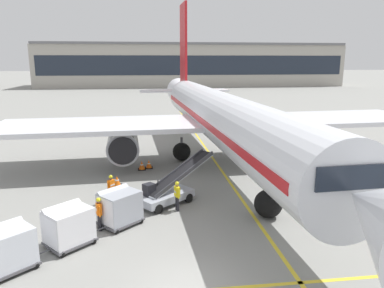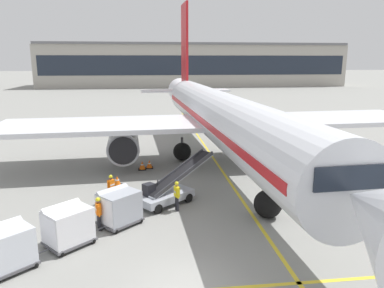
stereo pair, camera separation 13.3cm
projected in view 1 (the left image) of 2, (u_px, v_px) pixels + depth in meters
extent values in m
plane|color=gray|center=(188.00, 287.00, 13.78)|extent=(600.00, 600.00, 0.00)
cylinder|color=silver|center=(221.00, 117.00, 29.17)|extent=(5.62, 35.31, 3.89)
cube|color=red|center=(221.00, 117.00, 29.17)|extent=(5.59, 33.91, 0.47)
cone|color=silver|center=(182.00, 92.00, 48.95)|extent=(3.61, 6.37, 3.30)
cube|color=silver|center=(105.00, 125.00, 28.58)|extent=(17.03, 7.85, 0.36)
cylinder|color=#93969E|center=(123.00, 144.00, 28.44)|extent=(2.63, 4.68, 2.41)
cylinder|color=black|center=(123.00, 151.00, 26.20)|extent=(2.05, 0.22, 2.05)
cube|color=silver|center=(319.00, 119.00, 31.71)|extent=(17.03, 7.85, 0.36)
cylinder|color=#93969E|center=(308.00, 137.00, 31.12)|extent=(2.63, 4.68, 2.41)
cylinder|color=black|center=(322.00, 143.00, 28.88)|extent=(2.05, 0.22, 2.05)
cube|color=red|center=(183.00, 47.00, 46.17)|extent=(0.49, 4.23, 10.55)
cube|color=silver|center=(184.00, 91.00, 47.10)|extent=(11.48, 3.37, 0.20)
cube|color=#1E2633|center=(340.00, 170.00, 12.92)|extent=(2.80, 1.88, 0.86)
cylinder|color=#47474C|center=(269.00, 193.00, 19.63)|extent=(0.22, 0.22, 1.26)
sphere|color=black|center=(268.00, 204.00, 19.77)|extent=(1.55, 1.55, 1.55)
cylinder|color=#47474C|center=(182.00, 144.00, 30.94)|extent=(0.22, 0.22, 1.26)
sphere|color=black|center=(182.00, 152.00, 31.08)|extent=(1.55, 1.55, 1.55)
cylinder|color=#47474C|center=(247.00, 142.00, 31.94)|extent=(0.22, 0.22, 1.26)
sphere|color=black|center=(247.00, 149.00, 32.08)|extent=(1.55, 1.55, 1.55)
cube|color=#A3A8B2|center=(166.00, 196.00, 21.60)|extent=(3.67, 3.34, 0.44)
cube|color=black|center=(149.00, 190.00, 21.08)|extent=(0.82, 0.81, 0.70)
cylinder|color=#333338|center=(158.00, 186.00, 21.53)|extent=(0.08, 0.08, 0.80)
cube|color=#A3A8B2|center=(181.00, 174.00, 22.21)|extent=(4.46, 3.72, 1.94)
cube|color=black|center=(181.00, 173.00, 22.19)|extent=(4.27, 3.53, 1.79)
cube|color=#333338|center=(186.00, 174.00, 21.88)|extent=(3.89, 3.02, 1.98)
cube|color=#333338|center=(176.00, 171.00, 22.49)|extent=(3.89, 3.02, 1.98)
cylinder|color=black|center=(188.00, 198.00, 21.96)|extent=(0.57, 0.50, 0.56)
cylinder|color=black|center=(172.00, 192.00, 22.98)|extent=(0.57, 0.50, 0.56)
cylinder|color=black|center=(158.00, 209.00, 20.32)|extent=(0.57, 0.50, 0.56)
cylinder|color=black|center=(142.00, 202.00, 21.34)|extent=(0.57, 0.50, 0.56)
cube|color=#515156|center=(120.00, 221.00, 18.99)|extent=(2.56, 2.52, 0.12)
cylinder|color=#4C4C51|center=(99.00, 230.00, 18.00)|extent=(0.57, 0.52, 0.07)
cube|color=#9EA3AD|center=(120.00, 206.00, 18.81)|extent=(2.42, 2.38, 1.50)
cube|color=#9EA3AD|center=(114.00, 195.00, 18.96)|extent=(1.93, 1.84, 0.74)
cube|color=silver|center=(104.00, 212.00, 18.10)|extent=(0.98, 1.10, 1.38)
sphere|color=black|center=(100.00, 223.00, 18.85)|extent=(0.30, 0.30, 0.30)
sphere|color=black|center=(116.00, 231.00, 17.98)|extent=(0.30, 0.30, 0.30)
sphere|color=black|center=(124.00, 214.00, 20.03)|extent=(0.30, 0.30, 0.30)
sphere|color=black|center=(141.00, 221.00, 19.16)|extent=(0.30, 0.30, 0.30)
cube|color=#515156|center=(70.00, 241.00, 16.86)|extent=(2.56, 2.52, 0.12)
cylinder|color=#4C4C51|center=(42.00, 253.00, 15.87)|extent=(0.57, 0.52, 0.07)
cube|color=silver|center=(69.00, 225.00, 16.67)|extent=(2.42, 2.38, 1.50)
cube|color=silver|center=(63.00, 212.00, 16.82)|extent=(1.93, 1.84, 0.74)
cube|color=silver|center=(49.00, 232.00, 15.97)|extent=(0.98, 1.10, 1.38)
sphere|color=black|center=(47.00, 244.00, 16.72)|extent=(0.30, 0.30, 0.30)
sphere|color=black|center=(62.00, 254.00, 15.85)|extent=(0.30, 0.30, 0.30)
sphere|color=black|center=(78.00, 232.00, 17.89)|extent=(0.30, 0.30, 0.30)
sphere|color=black|center=(94.00, 241.00, 17.02)|extent=(0.30, 0.30, 0.30)
cube|color=#515156|center=(9.00, 266.00, 14.84)|extent=(2.56, 2.52, 0.12)
cube|color=silver|center=(7.00, 247.00, 14.66)|extent=(2.42, 2.38, 1.50)
cube|color=silver|center=(1.00, 232.00, 14.81)|extent=(1.93, 1.84, 0.74)
sphere|color=black|center=(21.00, 254.00, 15.88)|extent=(0.30, 0.30, 0.30)
sphere|color=black|center=(36.00, 265.00, 15.01)|extent=(0.30, 0.30, 0.30)
cylinder|color=black|center=(178.00, 204.00, 20.63)|extent=(0.15, 0.15, 0.86)
cylinder|color=black|center=(177.00, 203.00, 20.79)|extent=(0.15, 0.15, 0.86)
cube|color=yellow|center=(177.00, 192.00, 20.55)|extent=(0.33, 0.43, 0.58)
cube|color=white|center=(175.00, 192.00, 20.50)|extent=(0.10, 0.33, 0.08)
sphere|color=#9E7051|center=(177.00, 185.00, 20.45)|extent=(0.21, 0.21, 0.21)
sphere|color=yellow|center=(177.00, 183.00, 20.44)|extent=(0.23, 0.23, 0.23)
cylinder|color=yellow|center=(179.00, 194.00, 20.34)|extent=(0.09, 0.09, 0.56)
cylinder|color=yellow|center=(176.00, 191.00, 20.77)|extent=(0.09, 0.09, 0.56)
cylinder|color=black|center=(113.00, 195.00, 21.94)|extent=(0.15, 0.15, 0.86)
cylinder|color=black|center=(111.00, 196.00, 21.79)|extent=(0.15, 0.15, 0.86)
cube|color=orange|center=(111.00, 185.00, 21.70)|extent=(0.43, 0.44, 0.58)
cube|color=white|center=(113.00, 185.00, 21.63)|extent=(0.24, 0.26, 0.08)
sphere|color=brown|center=(111.00, 178.00, 21.61)|extent=(0.21, 0.21, 0.21)
sphere|color=yellow|center=(111.00, 177.00, 21.59)|extent=(0.23, 0.23, 0.23)
cylinder|color=orange|center=(114.00, 184.00, 21.91)|extent=(0.09, 0.09, 0.56)
cylinder|color=orange|center=(108.00, 186.00, 21.52)|extent=(0.09, 0.09, 0.56)
cylinder|color=black|center=(100.00, 223.00, 18.22)|extent=(0.15, 0.15, 0.86)
cylinder|color=black|center=(99.00, 222.00, 18.38)|extent=(0.15, 0.15, 0.86)
cube|color=orange|center=(99.00, 209.00, 18.14)|extent=(0.34, 0.43, 0.58)
cube|color=white|center=(96.00, 209.00, 18.09)|extent=(0.11, 0.33, 0.08)
sphere|color=brown|center=(98.00, 201.00, 18.05)|extent=(0.21, 0.21, 0.21)
sphere|color=yellow|center=(98.00, 200.00, 18.03)|extent=(0.23, 0.23, 0.23)
cylinder|color=orange|center=(100.00, 212.00, 17.94)|extent=(0.09, 0.09, 0.56)
cylinder|color=orange|center=(98.00, 208.00, 18.36)|extent=(0.09, 0.09, 0.56)
cylinder|color=black|center=(126.00, 218.00, 18.86)|extent=(0.15, 0.15, 0.86)
cylinder|color=black|center=(123.00, 218.00, 18.84)|extent=(0.15, 0.15, 0.86)
cube|color=orange|center=(124.00, 205.00, 18.69)|extent=(0.39, 0.25, 0.58)
cube|color=white|center=(124.00, 206.00, 18.57)|extent=(0.34, 0.02, 0.08)
sphere|color=#9E7051|center=(124.00, 197.00, 18.59)|extent=(0.21, 0.21, 0.21)
sphere|color=yellow|center=(124.00, 196.00, 18.58)|extent=(0.23, 0.23, 0.23)
cylinder|color=orange|center=(129.00, 205.00, 18.72)|extent=(0.09, 0.09, 0.56)
cylinder|color=orange|center=(119.00, 206.00, 18.67)|extent=(0.09, 0.09, 0.56)
cube|color=black|center=(117.00, 185.00, 24.94)|extent=(0.62, 0.62, 0.05)
cone|color=orange|center=(117.00, 180.00, 24.86)|extent=(0.50, 0.50, 0.65)
cylinder|color=white|center=(117.00, 180.00, 24.85)|extent=(0.27, 0.27, 0.08)
cube|color=black|center=(149.00, 168.00, 29.00)|extent=(0.60, 0.60, 0.05)
cone|color=orange|center=(149.00, 164.00, 28.92)|extent=(0.48, 0.48, 0.63)
cylinder|color=white|center=(149.00, 163.00, 28.92)|extent=(0.26, 0.26, 0.08)
cube|color=black|center=(142.00, 169.00, 28.61)|extent=(0.62, 0.62, 0.05)
cone|color=orange|center=(142.00, 165.00, 28.53)|extent=(0.50, 0.50, 0.66)
cylinder|color=white|center=(142.00, 165.00, 28.52)|extent=(0.27, 0.27, 0.08)
cube|color=yellow|center=(217.00, 164.00, 30.04)|extent=(0.20, 110.00, 0.01)
cube|color=yellow|center=(305.00, 282.00, 14.08)|extent=(12.00, 0.20, 0.01)
cube|color=#A8A399|center=(191.00, 66.00, 123.02)|extent=(98.27, 21.29, 13.10)
cube|color=#1E2633|center=(195.00, 65.00, 112.61)|extent=(95.32, 0.10, 5.90)
cube|color=slate|center=(192.00, 45.00, 119.42)|extent=(97.28, 18.10, 0.70)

